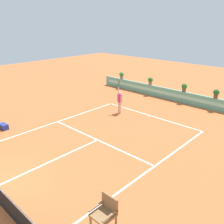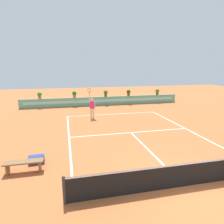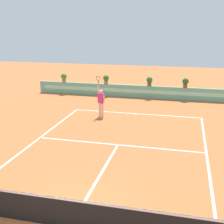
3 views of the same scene
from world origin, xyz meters
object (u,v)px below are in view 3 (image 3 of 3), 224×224
Objects in this scene: potted_plant_far_left at (64,77)px; potted_plant_centre at (150,81)px; tennis_player at (101,101)px; potted_plant_left at (106,79)px; potted_plant_right at (185,82)px; tennis_ball_near_baseline at (124,118)px.

potted_plant_far_left is 7.13m from potted_plant_centre.
tennis_player is 3.57× the size of potted_plant_far_left.
potted_plant_right is (6.22, 0.00, 0.00)m from potted_plant_left.
potted_plant_left is at bearing 180.00° from potted_plant_right.
tennis_ball_near_baseline is at bearing -4.57° from tennis_player.
potted_plant_far_left reaches higher than tennis_ball_near_baseline.
potted_plant_centre is at bearing 180.00° from potted_plant_right.
potted_plant_far_left is (-6.30, 5.82, 1.38)m from tennis_ball_near_baseline.
tennis_player is at bearing -78.36° from potted_plant_left.
potted_plant_right is (3.55, 5.82, 1.38)m from tennis_ball_near_baseline.
potted_plant_right is at bearing 0.00° from potted_plant_centre.
tennis_ball_near_baseline is 6.55m from potted_plant_left.
tennis_ball_near_baseline is 0.09× the size of potted_plant_left.
potted_plant_centre is (3.50, 0.00, 0.00)m from potted_plant_left.
potted_plant_left is 3.50m from potted_plant_centre.
tennis_player reaches higher than potted_plant_far_left.
tennis_ball_near_baseline is at bearing -98.07° from potted_plant_centre.
tennis_player is 6.16m from potted_plant_centre.
potted_plant_centre reaches higher than tennis_ball_near_baseline.
tennis_ball_near_baseline is at bearing -42.71° from potted_plant_far_left.
potted_plant_far_left is 1.00× the size of potted_plant_centre.
potted_plant_left is 6.22m from potted_plant_right.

